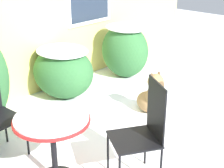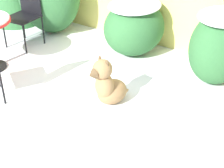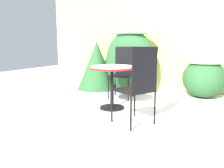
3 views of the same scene
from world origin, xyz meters
TOP-DOWN VIEW (x-y plane):
  - ground_plane at (0.00, 0.00)m, footprint 16.00×16.00m
  - shrub_middle at (0.09, 1.73)m, footprint 0.88×1.02m
  - shrub_right at (1.43, 1.59)m, footprint 0.74×0.91m
  - patio_table at (-1.36, 0.15)m, footprint 0.76×0.76m
  - patio_chair_far_side at (-0.71, -0.47)m, footprint 0.64×0.64m
  - dog at (0.55, 0.35)m, footprint 0.41×0.61m

SIDE VIEW (x-z plane):
  - ground_plane at x=0.00m, z-range 0.00..0.00m
  - dog at x=0.55m, z-range -0.07..0.58m
  - shrub_middle at x=0.09m, z-range 0.03..0.85m
  - shrub_right at x=1.43m, z-range 0.03..1.01m
  - patio_chair_far_side at x=-0.71m, z-range 0.04..1.11m
  - patio_table at x=-1.36m, z-range 0.24..0.99m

